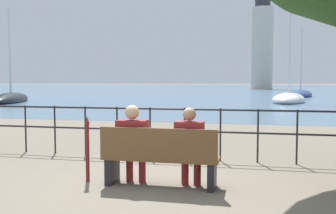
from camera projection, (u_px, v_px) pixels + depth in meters
ground_plane at (161, 186)px, 5.65m from camera, size 1000.00×1000.00×0.00m
harbor_water at (250, 86)px, 160.18m from camera, size 600.00×300.00×0.01m
park_bench at (160, 158)px, 5.56m from camera, size 1.75×0.45×0.90m
seated_person_left at (133, 140)px, 5.72m from camera, size 0.46×0.35×1.22m
seated_person_right at (190, 144)px, 5.53m from camera, size 0.42×0.35×1.19m
promenade_railing at (185, 125)px, 7.56m from camera, size 15.95×0.04×1.05m
closed_umbrella at (87, 145)px, 5.87m from camera, size 0.09×0.09×1.03m
sailboat_0 at (289, 99)px, 29.27m from camera, size 3.52×6.87×10.64m
sailboat_2 at (301, 94)px, 42.10m from camera, size 3.84×8.79×7.97m
sailboat_4 at (11, 99)px, 30.03m from camera, size 5.34×8.79×7.78m
harbor_lighthouse at (262, 43)px, 88.37m from camera, size 5.09×5.09×23.38m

